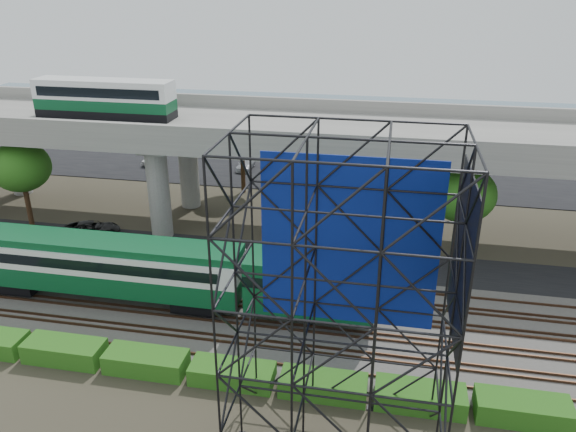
# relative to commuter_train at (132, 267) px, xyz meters

# --- Properties ---
(ground) EXTENTS (140.00, 140.00, 0.00)m
(ground) POSITION_rel_commuter_train_xyz_m (7.55, -2.00, -2.88)
(ground) COLOR #474233
(ground) RESTS_ON ground
(ballast_bed) EXTENTS (90.00, 12.00, 0.20)m
(ballast_bed) POSITION_rel_commuter_train_xyz_m (7.55, 0.00, -2.78)
(ballast_bed) COLOR slate
(ballast_bed) RESTS_ON ground
(service_road) EXTENTS (90.00, 5.00, 0.08)m
(service_road) POSITION_rel_commuter_train_xyz_m (7.55, 8.50, -2.84)
(service_road) COLOR black
(service_road) RESTS_ON ground
(parking_lot) EXTENTS (90.00, 18.00, 0.08)m
(parking_lot) POSITION_rel_commuter_train_xyz_m (7.55, 32.00, -2.84)
(parking_lot) COLOR black
(parking_lot) RESTS_ON ground
(harbor_water) EXTENTS (140.00, 40.00, 0.03)m
(harbor_water) POSITION_rel_commuter_train_xyz_m (7.55, 54.00, -2.87)
(harbor_water) COLOR slate
(harbor_water) RESTS_ON ground
(rail_tracks) EXTENTS (90.00, 9.52, 0.16)m
(rail_tracks) POSITION_rel_commuter_train_xyz_m (7.55, -0.00, -2.60)
(rail_tracks) COLOR #472D1E
(rail_tracks) RESTS_ON ballast_bed
(commuter_train) EXTENTS (29.30, 3.06, 4.30)m
(commuter_train) POSITION_rel_commuter_train_xyz_m (0.00, 0.00, 0.00)
(commuter_train) COLOR black
(commuter_train) RESTS_ON rail_tracks
(overpass) EXTENTS (80.00, 12.00, 12.40)m
(overpass) POSITION_rel_commuter_train_xyz_m (6.40, 14.00, 5.33)
(overpass) COLOR #9E9B93
(overpass) RESTS_ON ground
(scaffold_tower) EXTENTS (9.36, 6.36, 15.00)m
(scaffold_tower) POSITION_rel_commuter_train_xyz_m (14.60, -9.98, 4.59)
(scaffold_tower) COLOR black
(scaffold_tower) RESTS_ON ground
(hedge_strip) EXTENTS (34.60, 1.80, 1.20)m
(hedge_strip) POSITION_rel_commuter_train_xyz_m (8.56, -6.30, -2.32)
(hedge_strip) COLOR #245E15
(hedge_strip) RESTS_ON ground
(trees) EXTENTS (40.94, 16.94, 7.69)m
(trees) POSITION_rel_commuter_train_xyz_m (2.88, 14.17, 2.69)
(trees) COLOR #382314
(trees) RESTS_ON ground
(suv) EXTENTS (5.02, 3.31, 1.28)m
(suv) POSITION_rel_commuter_train_xyz_m (-8.24, 9.19, -2.16)
(suv) COLOR black
(suv) RESTS_ON service_road
(parked_cars) EXTENTS (39.33, 9.11, 1.27)m
(parked_cars) POSITION_rel_commuter_train_xyz_m (6.87, 31.54, -2.22)
(parked_cars) COLOR silver
(parked_cars) RESTS_ON parking_lot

